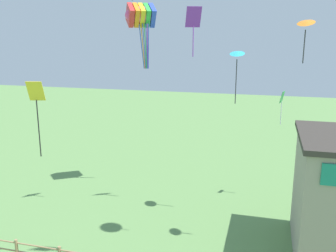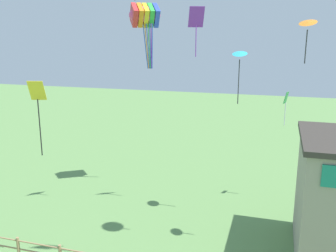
# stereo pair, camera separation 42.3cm
# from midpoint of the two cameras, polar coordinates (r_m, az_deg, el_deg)

# --- Properties ---
(kite_rainbow_parafoil) EXTENTS (2.55, 2.40, 4.15)m
(kite_rainbow_parafoil) POSITION_cam_midpoint_polar(r_m,az_deg,el_deg) (24.80, -3.04, 16.45)
(kite_rainbow_parafoil) COLOR #E54C8C
(kite_cyan_delta) EXTENTS (0.85, 0.83, 2.87)m
(kite_cyan_delta) POSITION_cam_midpoint_polar(r_m,az_deg,el_deg) (20.43, 11.46, 10.25)
(kite_cyan_delta) COLOR #2DB2C6
(kite_purple_streamer) EXTENTS (0.96, 0.77, 2.69)m
(kite_purple_streamer) POSITION_cam_midpoint_polar(r_m,az_deg,el_deg) (21.32, 4.92, 15.62)
(kite_purple_streamer) COLOR purple
(kite_green_diamond) EXTENTS (0.32, 0.55, 2.07)m
(kite_green_diamond) POSITION_cam_midpoint_polar(r_m,az_deg,el_deg) (23.70, 18.00, 3.37)
(kite_green_diamond) COLOR green
(kite_yellow_diamond) EXTENTS (0.75, 0.57, 3.30)m
(kite_yellow_diamond) POSITION_cam_midpoint_polar(r_m,az_deg,el_deg) (16.85, -18.53, 3.32)
(kite_yellow_diamond) COLOR yellow
(kite_orange_delta) EXTENTS (0.96, 0.94, 1.90)m
(kite_orange_delta) POSITION_cam_midpoint_polar(r_m,az_deg,el_deg) (17.43, 21.21, 14.21)
(kite_orange_delta) COLOR orange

